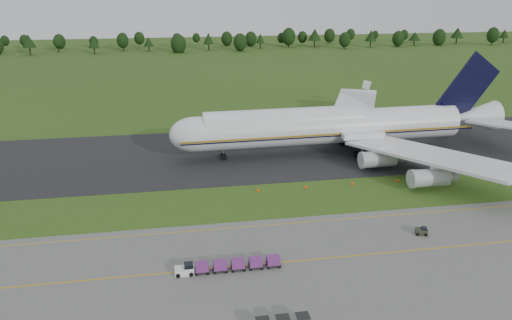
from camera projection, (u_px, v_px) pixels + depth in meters
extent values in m
plane|color=#304F17|center=(258.00, 201.00, 93.38)|extent=(600.00, 600.00, 0.00)
cube|color=#63635E|center=(306.00, 313.00, 61.82)|extent=(300.00, 52.00, 0.06)
cube|color=black|center=(238.00, 153.00, 119.36)|extent=(300.00, 40.00, 0.08)
cube|color=#CE940C|center=(284.00, 262.00, 72.95)|extent=(300.00, 0.25, 0.01)
cube|color=#CE940C|center=(268.00, 225.00, 84.08)|extent=(120.00, 0.20, 0.01)
cylinder|color=black|center=(30.00, 51.00, 279.84)|extent=(0.70, 0.70, 4.14)
cone|color=#1C3613|center=(29.00, 41.00, 277.91)|extent=(7.29, 7.29, 7.36)
cylinder|color=black|center=(59.00, 49.00, 290.82)|extent=(0.70, 0.70, 3.89)
sphere|color=#1C3613|center=(58.00, 42.00, 289.48)|extent=(5.32, 5.32, 5.32)
cylinder|color=black|center=(94.00, 51.00, 284.05)|extent=(0.70, 0.70, 3.65)
cone|color=#1C3613|center=(93.00, 42.00, 282.34)|extent=(6.04, 6.04, 6.48)
cylinder|color=black|center=(123.00, 47.00, 296.41)|extent=(0.70, 0.70, 4.00)
sphere|color=#1C3613|center=(123.00, 40.00, 295.02)|extent=(6.92, 6.92, 6.92)
cylinder|color=black|center=(149.00, 49.00, 294.37)|extent=(0.70, 0.70, 3.03)
cone|color=#1C3613|center=(149.00, 42.00, 292.95)|extent=(5.81, 5.81, 5.39)
cylinder|color=black|center=(179.00, 50.00, 289.36)|extent=(0.70, 0.70, 3.18)
sphere|color=#1C3613|center=(178.00, 44.00, 288.26)|extent=(8.75, 8.75, 8.75)
cylinder|color=black|center=(209.00, 47.00, 299.21)|extent=(0.70, 0.70, 3.71)
cone|color=#1C3613|center=(208.00, 38.00, 297.48)|extent=(6.28, 6.28, 6.60)
cylinder|color=black|center=(240.00, 48.00, 295.51)|extent=(0.70, 0.70, 3.44)
sphere|color=#1C3613|center=(240.00, 42.00, 294.32)|extent=(7.94, 7.94, 7.94)
cylinder|color=black|center=(260.00, 46.00, 306.30)|extent=(0.70, 0.70, 3.33)
cone|color=#1C3613|center=(260.00, 38.00, 304.75)|extent=(5.40, 5.40, 5.92)
cylinder|color=black|center=(289.00, 44.00, 312.81)|extent=(0.70, 0.70, 4.29)
sphere|color=#1C3613|center=(289.00, 37.00, 311.32)|extent=(8.34, 8.34, 8.34)
cylinder|color=black|center=(314.00, 44.00, 314.66)|extent=(0.70, 0.70, 4.09)
cone|color=#1C3613|center=(315.00, 34.00, 312.75)|extent=(8.26, 8.26, 7.26)
cylinder|color=black|center=(344.00, 46.00, 306.33)|extent=(0.70, 0.70, 3.56)
sphere|color=#1C3613|center=(345.00, 40.00, 305.10)|extent=(7.04, 7.04, 7.04)
cylinder|color=black|center=(370.00, 44.00, 313.06)|extent=(0.70, 0.70, 3.81)
cone|color=#1C3613|center=(371.00, 36.00, 311.28)|extent=(7.34, 7.34, 6.77)
cylinder|color=black|center=(398.00, 44.00, 316.30)|extent=(0.70, 0.70, 3.27)
sphere|color=#1C3613|center=(398.00, 39.00, 315.17)|extent=(7.42, 7.42, 7.42)
cylinder|color=black|center=(414.00, 43.00, 322.20)|extent=(0.70, 0.70, 3.10)
cone|color=#1C3613|center=(415.00, 36.00, 320.75)|extent=(7.64, 7.64, 5.52)
cylinder|color=black|center=(439.00, 43.00, 322.70)|extent=(0.70, 0.70, 3.29)
sphere|color=#1C3613|center=(439.00, 37.00, 321.56)|extent=(8.33, 8.33, 8.33)
cylinder|color=black|center=(456.00, 41.00, 330.78)|extent=(0.70, 0.70, 3.83)
cone|color=#1C3613|center=(457.00, 33.00, 328.99)|extent=(8.41, 8.41, 6.80)
cylinder|color=black|center=(492.00, 42.00, 324.45)|extent=(0.70, 0.70, 4.16)
sphere|color=#1C3613|center=(493.00, 35.00, 323.01)|extent=(7.69, 7.69, 7.69)
cylinder|color=black|center=(503.00, 40.00, 336.12)|extent=(0.70, 0.70, 3.21)
cone|color=#1C3613|center=(504.00, 34.00, 334.61)|extent=(6.14, 6.14, 5.71)
cylinder|color=white|center=(329.00, 127.00, 118.00)|extent=(63.91, 9.53, 7.91)
cylinder|color=white|center=(284.00, 122.00, 115.36)|extent=(37.50, 7.12, 6.17)
sphere|color=white|center=(194.00, 134.00, 112.16)|extent=(7.91, 7.91, 7.91)
cone|color=white|center=(473.00, 117.00, 124.75)|extent=(12.27, 7.82, 7.52)
cube|color=gold|center=(334.00, 134.00, 114.54)|extent=(70.30, 1.86, 0.38)
cube|color=white|center=(431.00, 155.00, 101.65)|extent=(26.98, 38.22, 0.60)
cube|color=white|center=(354.00, 107.00, 140.42)|extent=(25.51, 38.55, 0.60)
cylinder|color=#A0A3A8|center=(378.00, 159.00, 107.66)|extent=(7.78, 3.71, 3.52)
cylinder|color=#A0A3A8|center=(429.00, 178.00, 97.47)|extent=(7.78, 3.71, 3.52)
cylinder|color=#A0A3A8|center=(334.00, 125.00, 133.24)|extent=(7.78, 3.71, 3.52)
cylinder|color=#A0A3A8|center=(338.00, 113.00, 145.37)|extent=(7.78, 3.71, 3.52)
cube|color=black|center=(468.00, 88.00, 121.76)|extent=(16.03, 1.01, 17.64)
cube|color=white|center=(501.00, 124.00, 117.33)|extent=(12.92, 15.25, 0.49)
cube|color=white|center=(461.00, 107.00, 132.55)|extent=(12.46, 15.37, 0.49)
cylinder|color=slate|center=(223.00, 154.00, 115.11)|extent=(0.40, 0.40, 2.42)
cylinder|color=black|center=(223.00, 156.00, 115.28)|extent=(1.45, 1.03, 1.43)
cylinder|color=slate|center=(362.00, 152.00, 116.37)|extent=(0.40, 0.40, 2.42)
cylinder|color=black|center=(361.00, 154.00, 116.54)|extent=(1.45, 1.03, 1.43)
cylinder|color=slate|center=(346.00, 140.00, 125.51)|extent=(0.40, 0.40, 2.42)
cylinder|color=black|center=(346.00, 142.00, 125.67)|extent=(1.45, 1.03, 1.43)
cube|color=white|center=(184.00, 271.00, 69.73)|extent=(2.66, 1.43, 1.12)
cylinder|color=black|center=(178.00, 276.00, 69.01)|extent=(0.61, 0.22, 0.61)
cube|color=black|center=(202.00, 270.00, 70.19)|extent=(2.04, 1.53, 0.12)
cube|color=#692870|center=(202.00, 267.00, 69.99)|extent=(1.84, 1.43, 1.12)
cylinder|color=black|center=(197.00, 275.00, 69.46)|extent=(0.35, 0.15, 0.35)
cube|color=black|center=(220.00, 269.00, 70.60)|extent=(2.04, 1.53, 0.12)
cube|color=#692870|center=(220.00, 265.00, 70.39)|extent=(1.84, 1.43, 1.12)
cylinder|color=black|center=(215.00, 273.00, 69.87)|extent=(0.35, 0.15, 0.35)
cube|color=black|center=(238.00, 267.00, 71.01)|extent=(2.04, 1.53, 0.12)
cube|color=#692870|center=(238.00, 263.00, 70.80)|extent=(1.84, 1.43, 1.12)
cylinder|color=black|center=(233.00, 271.00, 70.28)|extent=(0.35, 0.15, 0.35)
cube|color=black|center=(256.00, 265.00, 71.41)|extent=(2.04, 1.53, 0.12)
cube|color=#692870|center=(256.00, 262.00, 71.21)|extent=(1.84, 1.43, 1.12)
cylinder|color=black|center=(251.00, 270.00, 70.68)|extent=(0.35, 0.15, 0.35)
cube|color=black|center=(273.00, 264.00, 71.82)|extent=(2.04, 1.53, 0.12)
cube|color=#692870|center=(273.00, 260.00, 71.62)|extent=(1.84, 1.43, 1.12)
cylinder|color=black|center=(268.00, 268.00, 71.09)|extent=(0.35, 0.15, 0.35)
cylinder|color=black|center=(185.00, 272.00, 69.82)|extent=(0.61, 0.22, 0.61)
cube|color=#2C2E20|center=(421.00, 232.00, 80.78)|extent=(2.10, 1.63, 1.02)
cylinder|color=black|center=(419.00, 235.00, 80.25)|extent=(0.52, 0.18, 0.52)
cylinder|color=black|center=(423.00, 231.00, 81.48)|extent=(0.52, 0.18, 0.52)
cube|color=black|center=(263.00, 320.00, 57.98)|extent=(1.60, 1.60, 0.08)
cube|color=black|center=(283.00, 318.00, 58.36)|extent=(1.60, 1.60, 0.08)
cube|color=black|center=(303.00, 316.00, 58.74)|extent=(1.60, 1.60, 0.08)
cube|color=#FB5207|center=(258.00, 190.00, 97.46)|extent=(0.50, 0.12, 0.60)
cube|color=black|center=(258.00, 192.00, 97.55)|extent=(0.30, 0.30, 0.04)
cube|color=#FB5207|center=(306.00, 187.00, 99.00)|extent=(0.50, 0.12, 0.60)
cube|color=black|center=(306.00, 188.00, 99.10)|extent=(0.30, 0.30, 0.04)
cube|color=#FB5207|center=(352.00, 184.00, 100.54)|extent=(0.50, 0.12, 0.60)
cube|color=black|center=(352.00, 185.00, 100.64)|extent=(0.30, 0.30, 0.04)
cube|color=#FB5207|center=(397.00, 181.00, 102.08)|extent=(0.50, 0.12, 0.60)
cube|color=black|center=(397.00, 182.00, 102.18)|extent=(0.30, 0.30, 0.04)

